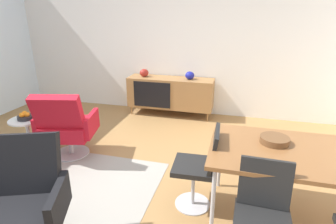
# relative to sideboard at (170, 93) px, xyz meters

# --- Properties ---
(ground_plane) EXTENTS (8.32, 8.32, 0.00)m
(ground_plane) POSITION_rel_sideboard_xyz_m (-0.02, -2.30, -0.44)
(ground_plane) COLOR #9E7242
(wall_back) EXTENTS (6.80, 0.12, 2.80)m
(wall_back) POSITION_rel_sideboard_xyz_m (-0.02, 0.30, 0.96)
(wall_back) COLOR white
(wall_back) RESTS_ON ground_plane
(sideboard) EXTENTS (1.60, 0.45, 0.72)m
(sideboard) POSITION_rel_sideboard_xyz_m (0.00, 0.00, 0.00)
(sideboard) COLOR olive
(sideboard) RESTS_ON ground_plane
(vase_cobalt) EXTENTS (0.17, 0.17, 0.14)m
(vase_cobalt) POSITION_rel_sideboard_xyz_m (-0.52, 0.00, 0.35)
(vase_cobalt) COLOR maroon
(vase_cobalt) RESTS_ON sideboard
(vase_sculptural_dark) EXTENTS (0.17, 0.17, 0.14)m
(vase_sculptural_dark) POSITION_rel_sideboard_xyz_m (0.36, 0.00, 0.35)
(vase_sculptural_dark) COLOR navy
(vase_sculptural_dark) RESTS_ON sideboard
(dining_table) EXTENTS (1.60, 0.90, 0.74)m
(dining_table) POSITION_rel_sideboard_xyz_m (1.82, -2.48, 0.26)
(dining_table) COLOR brown
(dining_table) RESTS_ON ground_plane
(wooden_bowl_on_table) EXTENTS (0.26, 0.26, 0.06)m
(wooden_bowl_on_table) POSITION_rel_sideboard_xyz_m (1.58, -2.36, 0.33)
(wooden_bowl_on_table) COLOR brown
(wooden_bowl_on_table) RESTS_ON dining_table
(dining_chair_near_window) EXTENTS (0.44, 0.42, 0.86)m
(dining_chair_near_window) POSITION_rel_sideboard_xyz_m (0.93, -2.47, 0.03)
(dining_chair_near_window) COLOR black
(dining_chair_near_window) RESTS_ON ground_plane
(dining_chair_front_left) EXTENTS (0.41, 0.44, 0.86)m
(dining_chair_front_left) POSITION_rel_sideboard_xyz_m (1.47, -3.04, 0.03)
(dining_chair_front_left) COLOR black
(dining_chair_front_left) RESTS_ON ground_plane
(lounge_chair_red) EXTENTS (0.82, 0.78, 0.95)m
(lounge_chair_red) POSITION_rel_sideboard_xyz_m (-0.94, -1.93, 0.03)
(lounge_chair_red) COLOR red
(lounge_chair_red) RESTS_ON ground_plane
(armchair_black_shell) EXTENTS (0.85, 0.83, 0.95)m
(armchair_black_shell) POSITION_rel_sideboard_xyz_m (-0.39, -3.35, 0.03)
(armchair_black_shell) COLOR black
(armchair_black_shell) RESTS_ON ground_plane
(side_table_round) EXTENTS (0.44, 0.44, 0.52)m
(side_table_round) POSITION_rel_sideboard_xyz_m (-1.49, -2.00, -0.12)
(side_table_round) COLOR white
(side_table_round) RESTS_ON ground_plane
(fruit_bowl) EXTENTS (0.20, 0.20, 0.11)m
(fruit_bowl) POSITION_rel_sideboard_xyz_m (-1.49, -2.00, 0.12)
(fruit_bowl) COLOR #262628
(fruit_bowl) RESTS_ON side_table_round
(area_rug) EXTENTS (2.20, 1.70, 0.01)m
(area_rug) POSITION_rel_sideboard_xyz_m (-0.66, -2.64, -0.44)
(area_rug) COLOR gray
(area_rug) RESTS_ON ground_plane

